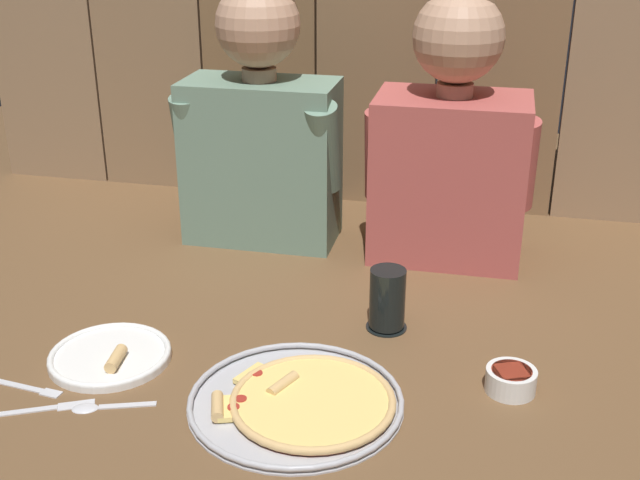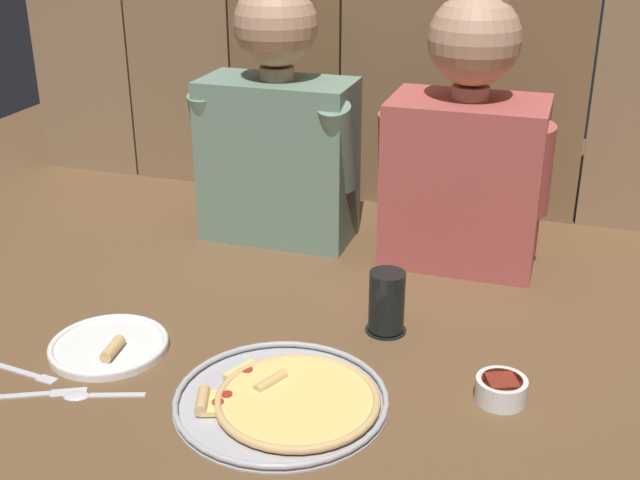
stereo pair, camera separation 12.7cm
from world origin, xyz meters
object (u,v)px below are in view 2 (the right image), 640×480
object	(u,v)px
dinner_plate	(109,346)
pizza_tray	(287,399)
diner_right	(467,139)
drinking_glass	(387,303)
dipping_bowl	(501,388)
diner_left	(278,118)

from	to	relation	value
dinner_plate	pizza_tray	bearing A→B (deg)	-9.53
dinner_plate	diner_right	distance (m)	0.87
pizza_tray	drinking_glass	bearing A→B (deg)	71.08
pizza_tray	drinking_glass	size ratio (longest dim) A/B	2.89
dipping_bowl	diner_right	distance (m)	0.63
drinking_glass	diner_left	world-z (taller)	diner_left
diner_right	dipping_bowl	bearing A→B (deg)	-74.12
dipping_bowl	pizza_tray	bearing A→B (deg)	-160.16
dipping_bowl	diner_left	distance (m)	0.86
diner_right	diner_left	bearing A→B (deg)	-179.96
diner_left	diner_right	world-z (taller)	diner_left
pizza_tray	drinking_glass	world-z (taller)	drinking_glass
diner_right	dinner_plate	bearing A→B (deg)	-132.28
pizza_tray	diner_right	world-z (taller)	diner_right
diner_left	diner_right	size ratio (longest dim) A/B	1.01
dipping_bowl	diner_right	size ratio (longest dim) A/B	0.14
dinner_plate	diner_left	world-z (taller)	diner_left
pizza_tray	dipping_bowl	size ratio (longest dim) A/B	4.16
dipping_bowl	diner_right	xyz separation A→B (m)	(-0.16, 0.55, 0.26)
pizza_tray	dipping_bowl	distance (m)	0.36
dinner_plate	drinking_glass	bearing A→B (deg)	25.64
dinner_plate	diner_right	xyz separation A→B (m)	(0.56, 0.61, 0.28)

